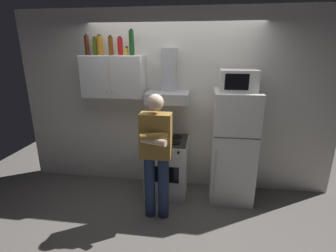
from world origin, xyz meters
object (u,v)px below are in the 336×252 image
at_px(range_hood, 168,88).
at_px(bottle_wine_green, 132,43).
at_px(bottle_soda_red, 120,46).
at_px(bottle_spice_jar, 127,51).
at_px(refrigerator, 233,147).
at_px(microwave, 238,80).
at_px(stove_oven, 167,166).
at_px(upper_cabinet, 114,77).
at_px(bottle_rum_dark, 87,45).
at_px(bottle_beer_brown, 111,46).
at_px(bottle_olive_oil, 95,46).
at_px(person_standing, 156,153).
at_px(bottle_liquor_amber, 100,45).

distance_m(range_hood, bottle_wine_green, 0.80).
height_order(bottle_soda_red, bottle_spice_jar, bottle_soda_red).
xyz_separation_m(bottle_soda_red, bottle_wine_green, (0.18, -0.04, 0.05)).
relative_size(refrigerator, bottle_soda_red, 6.35).
bearing_deg(bottle_soda_red, range_hood, -1.63).
bearing_deg(microwave, stove_oven, -178.85).
height_order(upper_cabinet, bottle_wine_green, bottle_wine_green).
bearing_deg(bottle_rum_dark, bottle_wine_green, -0.89).
distance_m(stove_oven, bottle_beer_brown, 1.93).
bearing_deg(upper_cabinet, stove_oven, -8.90).
bearing_deg(bottle_soda_red, bottle_rum_dark, -177.03).
distance_m(bottle_rum_dark, bottle_spice_jar, 0.58).
bearing_deg(stove_oven, bottle_beer_brown, 169.83).
relative_size(bottle_wine_green, bottle_olive_oil, 1.37).
relative_size(person_standing, bottle_spice_jar, 13.62).
distance_m(stove_oven, bottle_liquor_amber, 2.01).
bearing_deg(microwave, bottle_wine_green, 176.40).
distance_m(person_standing, bottle_wine_green, 1.57).
bearing_deg(microwave, bottle_soda_red, 175.56).
xyz_separation_m(refrigerator, person_standing, (-1.00, -0.61, 0.10)).
xyz_separation_m(refrigerator, bottle_soda_red, (-1.63, 0.15, 1.37)).
height_order(microwave, bottle_olive_oil, bottle_olive_oil).
bearing_deg(bottle_spice_jar, microwave, -4.58).
relative_size(person_standing, bottle_beer_brown, 6.14).
bearing_deg(bottle_beer_brown, bottle_spice_jar, -1.30).
bearing_deg(stove_oven, bottle_soda_red, 167.96).
relative_size(bottle_liquor_amber, bottle_rum_dark, 0.99).
relative_size(bottle_wine_green, bottle_rum_dark, 1.23).
xyz_separation_m(person_standing, bottle_wine_green, (-0.46, 0.72, 1.32)).
relative_size(refrigerator, bottle_spice_jar, 13.29).
height_order(bottle_beer_brown, bottle_spice_jar, bottle_beer_brown).
xyz_separation_m(range_hood, bottle_wine_green, (-0.51, -0.02, 0.62)).
distance_m(upper_cabinet, microwave, 1.75).
bearing_deg(refrigerator, person_standing, -148.77).
distance_m(upper_cabinet, person_standing, 1.35).
height_order(bottle_wine_green, bottle_spice_jar, bottle_wine_green).
height_order(microwave, bottle_spice_jar, bottle_spice_jar).
xyz_separation_m(range_hood, bottle_liquor_amber, (-0.98, 0.01, 0.58)).
relative_size(upper_cabinet, range_hood, 1.20).
bearing_deg(bottle_beer_brown, refrigerator, -4.74).
relative_size(upper_cabinet, bottle_liquor_amber, 3.24).
relative_size(upper_cabinet, bottle_beer_brown, 3.37).
bearing_deg(bottle_olive_oil, bottle_rum_dark, -156.00).
height_order(refrigerator, bottle_olive_oil, bottle_olive_oil).
relative_size(upper_cabinet, bottle_spice_jar, 7.48).
distance_m(upper_cabinet, bottle_wine_green, 0.55).
distance_m(bottle_wine_green, bottle_rum_dark, 0.66).
height_order(person_standing, bottle_wine_green, bottle_wine_green).
bearing_deg(upper_cabinet, microwave, -3.48).
distance_m(refrigerator, microwave, 0.94).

